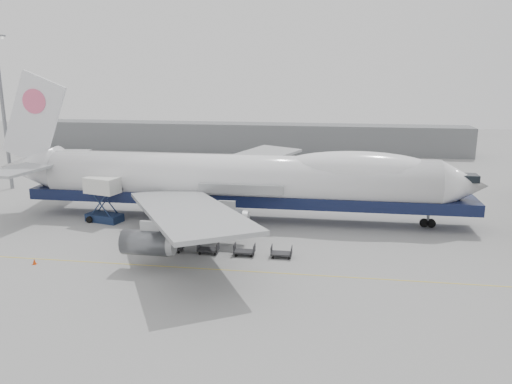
# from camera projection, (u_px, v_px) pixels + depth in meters

# --- Properties ---
(ground) EXTENTS (260.00, 260.00, 0.00)m
(ground) POSITION_uv_depth(u_px,v_px,m) (220.00, 249.00, 57.01)
(ground) COLOR gray
(ground) RESTS_ON ground
(apron_line) EXTENTS (60.00, 0.15, 0.01)m
(apron_line) POSITION_uv_depth(u_px,v_px,m) (207.00, 269.00, 51.24)
(apron_line) COLOR gold
(apron_line) RESTS_ON ground
(hangar) EXTENTS (110.00, 8.00, 7.00)m
(hangar) POSITION_uv_depth(u_px,v_px,m) (241.00, 137.00, 124.85)
(hangar) COLOR slate
(hangar) RESTS_ON ground
(floodlight_mast) EXTENTS (2.40, 2.40, 25.43)m
(floodlight_mast) POSITION_uv_depth(u_px,v_px,m) (3.00, 105.00, 82.74)
(floodlight_mast) COLOR slate
(floodlight_mast) RESTS_ON ground
(airliner) EXTENTS (67.00, 55.30, 19.98)m
(airliner) POSITION_uv_depth(u_px,v_px,m) (243.00, 179.00, 67.10)
(airliner) COLOR white
(airliner) RESTS_ON ground
(catering_truck) EXTENTS (5.22, 4.14, 6.06)m
(catering_truck) POSITION_uv_depth(u_px,v_px,m) (103.00, 197.00, 66.60)
(catering_truck) COLOR #172545
(catering_truck) RESTS_ON ground
(traffic_cone) EXTENTS (0.42, 0.42, 0.62)m
(traffic_cone) POSITION_uv_depth(u_px,v_px,m) (34.00, 262.00, 52.41)
(traffic_cone) COLOR #D83F0B
(traffic_cone) RESTS_ON ground
(dolly_0) EXTENTS (2.30, 1.35, 1.30)m
(dolly_0) POSITION_uv_depth(u_px,v_px,m) (138.00, 245.00, 56.65)
(dolly_0) COLOR #2D2D30
(dolly_0) RESTS_ON ground
(dolly_1) EXTENTS (2.30, 1.35, 1.30)m
(dolly_1) POSITION_uv_depth(u_px,v_px,m) (173.00, 247.00, 56.05)
(dolly_1) COLOR #2D2D30
(dolly_1) RESTS_ON ground
(dolly_2) EXTENTS (2.30, 1.35, 1.30)m
(dolly_2) POSITION_uv_depth(u_px,v_px,m) (208.00, 249.00, 55.46)
(dolly_2) COLOR #2D2D30
(dolly_2) RESTS_ON ground
(dolly_3) EXTENTS (2.30, 1.35, 1.30)m
(dolly_3) POSITION_uv_depth(u_px,v_px,m) (244.00, 251.00, 54.87)
(dolly_3) COLOR #2D2D30
(dolly_3) RESTS_ON ground
(dolly_4) EXTENTS (2.30, 1.35, 1.30)m
(dolly_4) POSITION_uv_depth(u_px,v_px,m) (281.00, 253.00, 54.28)
(dolly_4) COLOR #2D2D30
(dolly_4) RESTS_ON ground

